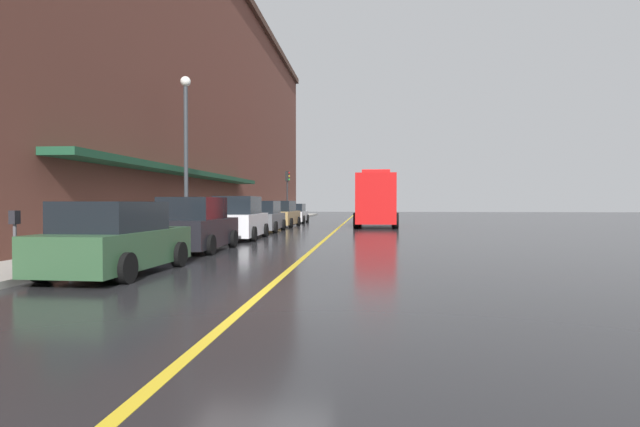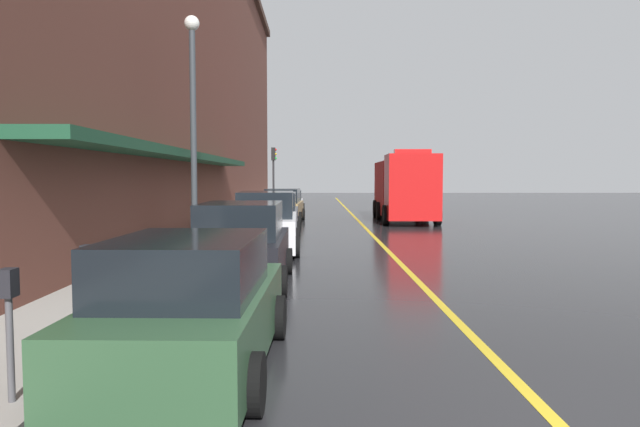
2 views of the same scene
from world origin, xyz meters
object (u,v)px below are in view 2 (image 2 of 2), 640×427
object	(u,v)px
parked_car_0	(191,308)
parked_car_5	(289,203)
parked_car_2	(267,224)
parking_meter_2	(269,197)
parking_meter_3	(268,198)
parked_car_4	(283,207)
fire_truck	(404,188)
traffic_light_near	(274,166)
parked_car_1	(242,247)
parking_meter_1	(9,311)
parked_car_3	(277,214)
parking_meter_0	(88,277)
street_lamp_left	(193,108)

from	to	relation	value
parked_car_0	parked_car_5	xyz separation A→B (m)	(-0.17, 29.19, -0.05)
parked_car_5	parked_car_2	bearing A→B (deg)	179.65
parking_meter_2	parking_meter_3	world-z (taller)	same
parked_car_4	parked_car_5	world-z (taller)	parked_car_4
parked_car_2	fire_truck	xyz separation A→B (m)	(6.35, 12.86, 0.88)
parked_car_4	traffic_light_near	distance (m)	10.81
parked_car_1	parking_meter_1	bearing A→B (deg)	168.17
parked_car_3	traffic_light_near	bearing A→B (deg)	3.54
parking_meter_0	parking_meter_3	distance (m)	28.88
parked_car_2	parking_meter_2	size ratio (longest dim) A/B	3.52
parked_car_4	fire_truck	size ratio (longest dim) A/B	0.55
parked_car_2	parked_car_3	distance (m)	5.78
parked_car_3	parking_meter_2	size ratio (longest dim) A/B	3.56
fire_truck	parking_meter_0	xyz separation A→B (m)	(-7.83, -23.32, -0.71)
parked_car_3	street_lamp_left	size ratio (longest dim) A/B	0.68
parked_car_4	parking_meter_3	size ratio (longest dim) A/B	3.57
parked_car_0	fire_truck	bearing A→B (deg)	-13.30
parked_car_0	parked_car_3	size ratio (longest dim) A/B	0.93
parked_car_3	parked_car_4	distance (m)	6.06
parked_car_4	parked_car_5	bearing A→B (deg)	2.18
parking_meter_0	parking_meter_3	bearing A→B (deg)	90.00
parking_meter_2	traffic_light_near	world-z (taller)	traffic_light_near
parking_meter_3	traffic_light_near	size ratio (longest dim) A/B	0.31
parking_meter_3	traffic_light_near	xyz separation A→B (m)	(0.06, 3.90, 2.10)
parked_car_3	traffic_light_near	size ratio (longest dim) A/B	1.10
parked_car_2	street_lamp_left	xyz separation A→B (m)	(-2.07, -0.98, 3.51)
parked_car_0	traffic_light_near	distance (m)	33.54
parking_meter_0	parking_meter_1	size ratio (longest dim) A/B	1.00
parking_meter_0	street_lamp_left	distance (m)	10.07
parked_car_5	parked_car_4	bearing A→B (deg)	179.27
parked_car_0	street_lamp_left	distance (m)	10.95
parking_meter_0	parking_meter_2	bearing A→B (deg)	90.00
parked_car_3	parked_car_0	bearing A→B (deg)	179.16
parking_meter_2	parked_car_5	bearing A→B (deg)	-27.19
parked_car_2	parked_car_3	world-z (taller)	parked_car_2
parked_car_4	street_lamp_left	size ratio (longest dim) A/B	0.68
parked_car_5	street_lamp_left	xyz separation A→B (m)	(-1.92, -19.07, 3.66)
traffic_light_near	parked_car_3	bearing A→B (deg)	-85.34
parked_car_1	parked_car_2	size ratio (longest dim) A/B	0.93
parked_car_5	traffic_light_near	bearing A→B (deg)	15.69
parked_car_4	fire_truck	xyz separation A→B (m)	(6.50, 1.02, 0.95)
traffic_light_near	street_lamp_left	bearing A→B (deg)	-91.63
fire_truck	parking_meter_1	world-z (taller)	fire_truck
traffic_light_near	parking_meter_1	bearing A→B (deg)	-90.10
parked_car_0	fire_truck	world-z (taller)	fire_truck
parking_meter_0	parking_meter_2	distance (m)	29.23
parking_meter_2	street_lamp_left	bearing A→B (deg)	-91.74
parking_meter_3	traffic_light_near	world-z (taller)	traffic_light_near
fire_truck	parking_meter_3	distance (m)	9.63
parked_car_3	fire_truck	bearing A→B (deg)	-43.33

